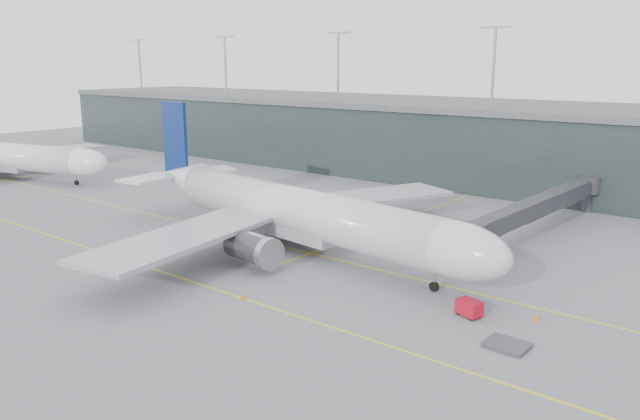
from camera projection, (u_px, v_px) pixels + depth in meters
The scene contains 18 objects.
ground at pixel (301, 239), 83.68m from camera, with size 320.00×320.00×0.00m, color slate.
taxiline_a at pixel (281, 246), 80.64m from camera, with size 160.00×0.25×0.02m, color yellow.
taxiline_b at pixel (183, 279), 68.47m from camera, with size 160.00×0.25×0.02m, color yellow.
taxiline_lead_main at pixel (409, 217), 95.85m from camera, with size 0.25×60.00×0.02m, color yellow.
taxiline_lead_adj at pixel (110, 165), 144.40m from camera, with size 0.25×60.00×0.02m, color yellow.
terminal at pixel (486, 141), 126.02m from camera, with size 240.00×36.00×29.00m.
main_aircraft at pixel (296, 211), 78.45m from camera, with size 61.79×57.64×17.33m.
jet_bridge at pixel (541, 205), 84.92m from camera, with size 4.60×42.62×5.70m.
second_aircraft at pixel (2, 156), 126.98m from camera, with size 55.67×51.24×15.84m.
gse_cart at pixel (469, 308), 58.14m from camera, with size 2.66×2.12×1.58m.
baggage_dolly at pixel (507, 345), 51.98m from camera, with size 3.44×2.75×0.34m, color #3B3B40.
uld_a at pixel (323, 212), 94.25m from camera, with size 2.52×2.18×2.00m.
uld_b at pixel (337, 212), 94.91m from camera, with size 2.32×2.00×1.86m.
uld_c at pixel (353, 220), 90.31m from camera, with size 2.24×2.01×1.70m.
cone_nose at pixel (538, 317), 57.16m from camera, with size 0.47×0.47×0.74m, color #F55F0D.
cone_wing_stbd at pixel (242, 296), 62.39m from camera, with size 0.48×0.48×0.76m, color orange.
cone_wing_port at pixel (400, 232), 85.90m from camera, with size 0.40×0.40×0.64m, color orange.
cone_tail at pixel (198, 247), 79.15m from camera, with size 0.40×0.40×0.63m, color #F03D0D.
Camera 1 is at (52.25, -61.29, 23.21)m, focal length 35.00 mm.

